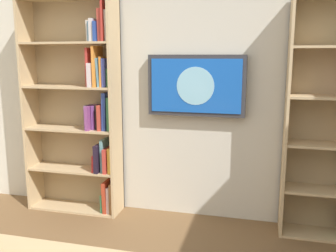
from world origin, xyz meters
name	(u,v)px	position (x,y,z in m)	size (l,w,h in m)	color
wall_back	(198,73)	(0.00, -2.23, 1.35)	(4.52, 0.06, 2.70)	beige
bookshelf_right	(84,108)	(1.06, -2.06, 1.02)	(0.92, 0.28, 2.03)	tan
wall_mounted_tv	(196,86)	(0.00, -2.15, 1.24)	(0.88, 0.07, 0.55)	#333338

